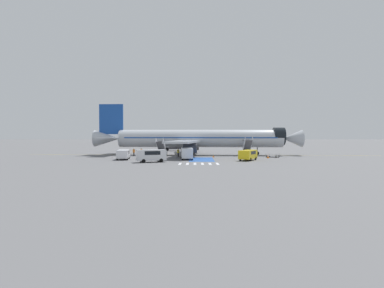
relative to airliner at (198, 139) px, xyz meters
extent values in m
plane|color=slate|center=(0.16, -0.16, -3.83)|extent=(600.00, 600.00, 0.00)
cube|color=gold|center=(0.60, -0.02, -3.82)|extent=(81.53, 3.57, 0.01)
cube|color=#2856A8|center=(0.60, -12.98, -3.82)|extent=(4.54, 10.51, 0.01)
cube|color=silver|center=(-3.00, -21.71, -3.82)|extent=(0.44, 3.60, 0.01)
cube|color=silver|center=(-1.80, -21.71, -3.82)|extent=(0.44, 3.60, 0.01)
cube|color=silver|center=(-0.60, -21.71, -3.82)|extent=(0.44, 3.60, 0.01)
cube|color=silver|center=(0.60, -21.71, -3.82)|extent=(0.44, 3.60, 0.01)
cube|color=silver|center=(1.80, -21.71, -3.82)|extent=(0.44, 3.60, 0.01)
cube|color=silver|center=(3.00, -21.71, -3.82)|extent=(0.44, 3.60, 0.01)
cylinder|color=#B7BCC4|center=(0.60, -0.02, 0.00)|extent=(37.73, 5.58, 4.03)
cone|color=#B7BCC4|center=(21.60, -0.89, 0.00)|extent=(4.59, 4.13, 3.95)
cone|color=#B7BCC4|center=(-21.19, 0.88, 0.00)|extent=(6.20, 4.11, 3.87)
cylinder|color=black|center=(18.58, -0.77, 0.50)|extent=(2.58, 4.16, 4.07)
cube|color=#19479E|center=(0.60, -0.02, 0.20)|extent=(34.72, 5.53, 0.24)
cube|color=#B7BCC4|center=(-2.26, 8.03, -0.60)|extent=(6.29, 15.45, 0.44)
cylinder|color=#38383D|center=(-1.02, 6.88, -1.93)|extent=(2.89, 2.27, 2.16)
cube|color=#B7BCC4|center=(-2.92, -7.81, -0.60)|extent=(7.46, 15.67, 0.44)
cylinder|color=#38383D|center=(-1.58, -6.77, -1.93)|extent=(2.89, 2.27, 2.16)
cube|color=#19479E|center=(-20.29, 0.84, 4.53)|extent=(5.65, 0.59, 7.04)
cube|color=#B7BCC4|center=(-19.53, 4.64, 0.20)|extent=(3.89, 6.59, 0.24)
cube|color=#B7BCC4|center=(-19.84, -3.01, 0.20)|extent=(3.89, 6.59, 0.24)
cylinder|color=#38383D|center=(13.75, -0.57, -1.90)|extent=(0.20, 0.20, 3.01)
cylinder|color=black|center=(13.75, -0.57, -3.41)|extent=(0.85, 0.31, 0.84)
cylinder|color=#38383D|center=(-1.01, 3.16, -1.94)|extent=(0.24, 0.24, 2.68)
cylinder|color=black|center=(-1.01, 3.16, -3.28)|extent=(1.12, 0.64, 1.10)
cylinder|color=#38383D|center=(-1.26, -3.06, -1.94)|extent=(0.24, 0.24, 2.68)
cylinder|color=black|center=(-1.26, -3.06, -3.28)|extent=(1.12, 0.64, 1.10)
cube|color=#ADB2BA|center=(10.74, -5.06, -3.13)|extent=(2.40, 4.89, 0.70)
cylinder|color=black|center=(9.88, -3.34, -3.48)|extent=(0.25, 0.71, 0.70)
cylinder|color=black|center=(11.75, -3.42, -3.48)|extent=(0.25, 0.71, 0.70)
cylinder|color=black|center=(9.74, -6.70, -3.48)|extent=(0.25, 0.71, 0.70)
cylinder|color=black|center=(11.61, -6.78, -3.48)|extent=(0.25, 0.71, 0.70)
cube|color=#4C4C51|center=(10.74, -5.06, -1.56)|extent=(1.60, 4.22, 2.57)
cube|color=#4C4C51|center=(10.84, -2.78, -0.34)|extent=(1.69, 1.17, 0.12)
cube|color=silver|center=(9.97, -5.03, -1.09)|extent=(0.25, 4.57, 3.25)
cube|color=silver|center=(11.51, -5.09, -1.09)|extent=(0.25, 4.57, 3.25)
cube|color=#ADB2BA|center=(-8.04, -4.29, -3.13)|extent=(2.40, 4.89, 0.70)
cylinder|color=black|center=(-8.90, -2.57, -3.48)|extent=(0.25, 0.71, 0.70)
cylinder|color=black|center=(-7.03, -2.65, -3.48)|extent=(0.25, 0.71, 0.70)
cylinder|color=black|center=(-9.04, -5.93, -3.48)|extent=(0.25, 0.71, 0.70)
cylinder|color=black|center=(-7.17, -6.00, -3.48)|extent=(0.25, 0.71, 0.70)
cube|color=#4C4C51|center=(-8.04, -4.29, -1.72)|extent=(1.60, 4.21, 2.25)
cube|color=#4C4C51|center=(-7.94, -2.01, -0.67)|extent=(1.69, 1.17, 0.12)
cube|color=silver|center=(-8.81, -4.25, -1.25)|extent=(0.25, 4.51, 2.95)
cube|color=silver|center=(-7.27, -4.32, -1.25)|extent=(0.25, 4.51, 2.95)
cube|color=#38383D|center=(-4.58, 19.53, -3.05)|extent=(9.78, 3.31, 0.60)
cube|color=silver|center=(-9.26, 19.13, -2.55)|extent=(2.33, 2.55, 1.60)
cube|color=black|center=(-10.32, 19.04, -2.23)|extent=(0.21, 2.00, 0.70)
cylinder|color=#B7BCC4|center=(-4.16, 19.57, -1.52)|extent=(6.80, 3.02, 2.47)
cylinder|color=gold|center=(-4.16, 19.57, -1.52)|extent=(0.56, 2.54, 2.51)
cylinder|color=black|center=(-8.73, 17.99, -3.35)|extent=(0.98, 0.36, 0.96)
cylinder|color=black|center=(-8.94, 20.35, -3.35)|extent=(0.98, 0.36, 0.96)
cylinder|color=black|center=(-3.95, 18.40, -3.35)|extent=(0.98, 0.36, 0.96)
cylinder|color=black|center=(-4.15, 20.76, -3.35)|extent=(0.98, 0.36, 0.96)
cylinder|color=black|center=(-1.29, 18.63, -3.35)|extent=(0.98, 0.36, 0.96)
cylinder|color=black|center=(-1.50, 20.99, -3.35)|extent=(0.98, 0.36, 0.96)
cube|color=silver|center=(-8.00, -18.89, -2.61)|extent=(5.17, 3.53, 1.79)
cube|color=black|center=(-8.00, -18.89, -2.22)|extent=(3.17, 2.72, 0.64)
cylinder|color=black|center=(-6.93, -17.55, -3.51)|extent=(0.67, 0.43, 0.64)
cylinder|color=black|center=(-6.29, -19.09, -3.51)|extent=(0.67, 0.43, 0.64)
cylinder|color=black|center=(-9.71, -18.70, -3.51)|extent=(0.67, 0.43, 0.64)
cylinder|color=black|center=(-9.07, -20.24, -3.51)|extent=(0.67, 0.43, 0.64)
cube|color=yellow|center=(9.05, -15.07, -2.74)|extent=(4.09, 5.15, 1.54)
cube|color=black|center=(9.05, -15.07, -2.40)|extent=(3.07, 3.29, 0.56)
cylinder|color=black|center=(9.14, -16.81, -3.51)|extent=(0.49, 0.66, 0.64)
cylinder|color=black|center=(7.51, -15.90, -3.51)|extent=(0.49, 0.66, 0.64)
cylinder|color=black|center=(10.58, -14.23, -3.51)|extent=(0.49, 0.66, 0.64)
cylinder|color=black|center=(8.95, -13.32, -3.51)|extent=(0.49, 0.66, 0.64)
cube|color=silver|center=(-2.12, -12.82, -2.58)|extent=(2.41, 5.38, 1.85)
cube|color=black|center=(-2.12, -12.82, -2.18)|extent=(2.29, 3.02, 0.67)
cylinder|color=black|center=(-3.18, -11.26, -3.51)|extent=(0.24, 0.65, 0.64)
cylinder|color=black|center=(-1.28, -11.13, -3.51)|extent=(0.24, 0.65, 0.64)
cylinder|color=black|center=(-2.97, -14.51, -3.51)|extent=(0.24, 0.65, 0.64)
cylinder|color=black|center=(-1.06, -14.39, -3.51)|extent=(0.24, 0.65, 0.64)
cube|color=silver|center=(-14.16, -12.93, -2.78)|extent=(2.65, 5.64, 1.47)
cube|color=black|center=(-14.16, -12.93, -2.45)|extent=(2.39, 3.22, 0.53)
cylinder|color=black|center=(-15.28, -11.37, -3.51)|extent=(0.27, 0.66, 0.64)
cylinder|color=black|center=(-13.44, -11.14, -3.51)|extent=(0.27, 0.66, 0.64)
cylinder|color=black|center=(-14.88, -14.72, -3.51)|extent=(0.27, 0.66, 0.64)
cylinder|color=black|center=(-13.04, -14.49, -3.51)|extent=(0.27, 0.66, 0.64)
cube|color=gray|center=(15.59, -7.09, -3.57)|extent=(2.95, 2.83, 0.12)
cylinder|color=black|center=(14.38, -6.90, -3.63)|extent=(0.37, 0.34, 0.40)
cylinder|color=black|center=(15.21, -5.93, -3.63)|extent=(0.37, 0.34, 0.40)
cylinder|color=black|center=(15.96, -8.25, -3.63)|extent=(0.37, 0.34, 0.40)
cylinder|color=black|center=(16.79, -7.28, -3.63)|extent=(0.37, 0.34, 0.40)
cylinder|color=gray|center=(14.23, -6.84, -3.23)|extent=(0.05, 0.05, 0.55)
cylinder|color=gray|center=(15.12, -5.79, -3.23)|extent=(0.05, 0.05, 0.55)
cylinder|color=gray|center=(16.05, -8.39, -3.23)|extent=(0.05, 0.05, 0.55)
cylinder|color=gray|center=(16.94, -7.34, -3.23)|extent=(0.05, 0.05, 0.55)
cylinder|color=#2D2D33|center=(-4.12, -5.49, -3.42)|extent=(0.14, 0.14, 0.82)
cylinder|color=#2D2D33|center=(-4.26, -5.59, -3.42)|extent=(0.14, 0.14, 0.82)
cube|color=yellow|center=(-4.19, -5.54, -2.68)|extent=(0.47, 0.42, 0.65)
cube|color=silver|center=(-4.19, -5.54, -2.68)|extent=(0.48, 0.44, 0.06)
sphere|color=beige|center=(-4.19, -5.54, -2.24)|extent=(0.22, 0.22, 0.22)
cylinder|color=black|center=(-12.01, -5.48, -3.39)|extent=(0.14, 0.14, 0.87)
cylinder|color=black|center=(-12.16, -5.40, -3.39)|extent=(0.14, 0.14, 0.87)
cube|color=orange|center=(-12.09, -5.44, -2.61)|extent=(0.47, 0.39, 0.69)
cube|color=silver|center=(-12.09, -5.44, -2.61)|extent=(0.49, 0.40, 0.06)
sphere|color=brown|center=(-12.09, -5.44, -2.15)|extent=(0.24, 0.24, 0.24)
cylinder|color=#2D2D33|center=(-13.98, -4.46, -3.42)|extent=(0.14, 0.14, 0.82)
cylinder|color=#2D2D33|center=(-13.88, -4.32, -3.42)|extent=(0.14, 0.14, 0.82)
cube|color=orange|center=(-13.93, -4.39, -2.68)|extent=(0.43, 0.47, 0.65)
cube|color=silver|center=(-13.93, -4.39, -2.68)|extent=(0.44, 0.48, 0.06)
sphere|color=#9E704C|center=(-13.93, -4.39, -2.24)|extent=(0.22, 0.22, 0.22)
cylinder|color=black|center=(-3.48, -3.81, -3.42)|extent=(0.14, 0.14, 0.81)
cylinder|color=black|center=(-3.51, -3.65, -3.42)|extent=(0.14, 0.14, 0.81)
cube|color=orange|center=(-3.49, -3.73, -2.70)|extent=(0.29, 0.45, 0.64)
cube|color=silver|center=(-3.49, -3.73, -2.70)|extent=(0.30, 0.46, 0.06)
sphere|color=beige|center=(-3.49, -3.73, -2.26)|extent=(0.22, 0.22, 0.22)
cone|color=orange|center=(3.28, -7.13, -3.58)|extent=(0.45, 0.45, 0.50)
cylinder|color=white|center=(3.28, -7.13, -3.56)|extent=(0.25, 0.25, 0.06)
cone|color=orange|center=(14.01, -9.53, -3.52)|extent=(0.55, 0.55, 0.61)
cylinder|color=white|center=(14.01, -9.53, -3.49)|extent=(0.30, 0.30, 0.07)
camera|label=1|loc=(-0.61, -69.35, 0.67)|focal=28.00mm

